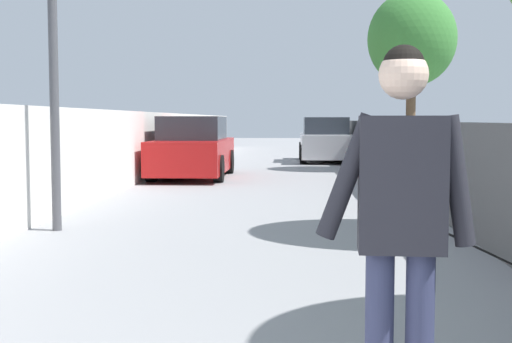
% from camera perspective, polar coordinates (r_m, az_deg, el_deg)
% --- Properties ---
extents(ground_plane, '(80.00, 80.00, 0.00)m').
position_cam_1_polar(ground_plane, '(14.99, 0.44, -1.28)').
color(ground_plane, gray).
extents(wall_left, '(48.00, 0.30, 1.65)m').
position_cam_1_polar(wall_left, '(13.42, -12.77, 1.49)').
color(wall_left, silver).
rests_on(wall_left, ground).
extents(fence_right, '(48.00, 0.30, 1.42)m').
position_cam_1_polar(fence_right, '(13.13, 13.15, 0.93)').
color(fence_right, '#4C4C4C').
rests_on(fence_right, ground).
extents(tree_right_far, '(2.50, 2.50, 5.08)m').
position_cam_1_polar(tree_right_far, '(20.31, 12.77, 10.56)').
color(tree_right_far, brown).
rests_on(tree_right_far, ground).
extents(lamp_post, '(0.36, 0.36, 4.10)m').
position_cam_1_polar(lamp_post, '(9.48, -16.49, 12.44)').
color(lamp_post, '#4C4C51').
rests_on(lamp_post, ground).
extents(person_skateboarder, '(0.24, 0.71, 1.70)m').
position_cam_1_polar(person_skateboarder, '(3.14, 11.94, -2.72)').
color(person_skateboarder, '#333859').
rests_on(person_skateboarder, skateboard).
extents(car_near, '(4.36, 1.80, 1.54)m').
position_cam_1_polar(car_near, '(17.46, -5.23, 1.85)').
color(car_near, '#B71414').
rests_on(car_near, ground).
extents(car_far, '(4.14, 1.80, 1.54)m').
position_cam_1_polar(car_far, '(24.14, 5.76, 2.52)').
color(car_far, silver).
rests_on(car_far, ground).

